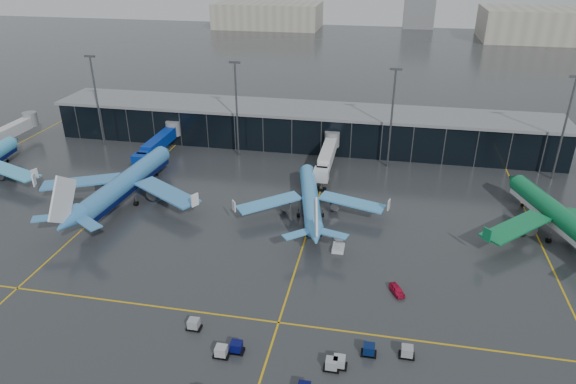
% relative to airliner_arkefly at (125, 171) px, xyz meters
% --- Properties ---
extents(ground, '(600.00, 600.00, 0.00)m').
position_rel_airliner_arkefly_xyz_m(ground, '(31.95, -19.37, -7.03)').
color(ground, '#282B2D').
rests_on(ground, ground).
extents(terminal_pier, '(142.00, 17.00, 10.70)m').
position_rel_airliner_arkefly_xyz_m(terminal_pier, '(31.95, 42.63, -1.61)').
color(terminal_pier, black).
rests_on(terminal_pier, ground).
extents(jet_bridges, '(94.00, 27.50, 7.20)m').
position_rel_airliner_arkefly_xyz_m(jet_bridges, '(-3.05, 23.61, -2.48)').
color(jet_bridges, '#595B60').
rests_on(jet_bridges, ground).
extents(flood_masts, '(203.00, 0.50, 25.50)m').
position_rel_airliner_arkefly_xyz_m(flood_masts, '(36.95, 30.63, 6.78)').
color(flood_masts, '#595B60').
rests_on(flood_masts, ground).
extents(distant_hangars, '(260.00, 71.00, 22.00)m').
position_rel_airliner_arkefly_xyz_m(distant_hangars, '(81.89, 250.70, 1.76)').
color(distant_hangars, '#B2AD99').
rests_on(distant_hangars, ground).
extents(taxi_lines, '(220.00, 120.00, 0.02)m').
position_rel_airliner_arkefly_xyz_m(taxi_lines, '(41.95, -8.76, -7.02)').
color(taxi_lines, gold).
rests_on(taxi_lines, ground).
extents(airliner_arkefly, '(43.10, 48.31, 14.07)m').
position_rel_airliner_arkefly_xyz_m(airliner_arkefly, '(0.00, 0.00, 0.00)').
color(airliner_arkefly, '#3B81C2').
rests_on(airliner_arkefly, ground).
extents(airliner_klm_near, '(40.08, 43.61, 11.55)m').
position_rel_airliner_arkefly_xyz_m(airliner_klm_near, '(41.17, 1.60, -1.26)').
color(airliner_klm_near, '#439BDE').
rests_on(airliner_klm_near, ground).
extents(airliner_aer_lingus, '(49.44, 52.77, 13.23)m').
position_rel_airliner_arkefly_xyz_m(airliner_aer_lingus, '(90.55, 1.40, -0.42)').
color(airliner_aer_lingus, '#0D713E').
rests_on(airliner_aer_lingus, ground).
extents(baggage_carts, '(33.55, 10.91, 1.70)m').
position_rel_airliner_arkefly_xyz_m(baggage_carts, '(46.33, -41.29, -6.28)').
color(baggage_carts, black).
rests_on(baggage_carts, ground).
extents(mobile_airstair, '(2.23, 3.22, 3.45)m').
position_rel_airliner_arkefly_xyz_m(mobile_airstair, '(48.75, -11.97, -6.26)').
color(mobile_airstair, silver).
rests_on(mobile_airstair, ground).
extents(service_van_red, '(3.05, 4.12, 1.31)m').
position_rel_airliner_arkefly_xyz_m(service_van_red, '(59.67, -23.44, -6.38)').
color(service_van_red, '#B20D30').
rests_on(service_van_red, ground).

